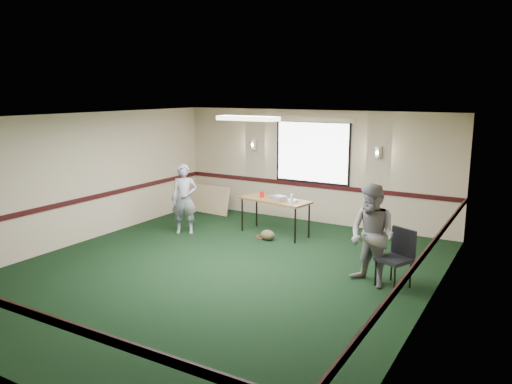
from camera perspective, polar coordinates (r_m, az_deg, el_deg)
The scene contains 13 objects.
ground at distance 9.00m, azimuth -4.22°, elevation -8.95°, with size 8.00×8.00×0.00m, color black.
room_shell at distance 10.37m, azimuth 2.29°, elevation 2.84°, with size 8.00×8.02×8.00m.
folding_table at distance 10.98m, azimuth 2.17°, elevation -1.11°, with size 1.69×0.90×0.80m.
projector at distance 10.83m, azimuth 2.59°, elevation -0.70°, with size 0.30×0.25×0.10m, color gray.
game_console at distance 10.75m, azimuth 4.26°, elevation -0.97°, with size 0.18×0.14×0.05m, color white.
red_cup at distance 11.14m, azimuth 0.67°, elevation -0.26°, with size 0.09×0.09×0.13m, color red.
water_bottle at distance 10.53m, azimuth 4.10°, elevation -0.79°, with size 0.06×0.06×0.20m, color #95BFF3.
duffel_bag at distance 10.70m, azimuth 1.33°, elevation -4.95°, with size 0.32×0.24×0.22m, color #4B492A.
cable_coil at distance 10.94m, azimuth 0.95°, elevation -5.13°, with size 0.34×0.34×0.02m, color red.
folded_table at distance 13.11m, azimuth -5.70°, elevation -0.79°, with size 1.41×0.06×0.73m, color tan.
conference_chair at distance 8.47m, azimuth 15.92°, elevation -6.72°, with size 0.62×0.63×0.95m.
person_left at distance 11.19m, azimuth -8.19°, elevation -0.79°, with size 0.57×0.37×1.56m, color #3D4C86.
person_right at distance 8.31m, azimuth 13.14°, elevation -4.86°, with size 0.82×0.64×1.68m, color #6A7AA5.
Camera 1 is at (4.80, -6.94, 3.13)m, focal length 35.00 mm.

